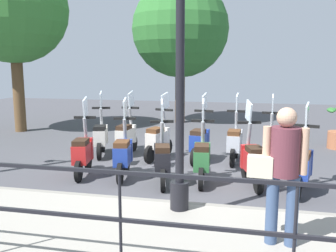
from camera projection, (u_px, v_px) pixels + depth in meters
ground_plane at (189, 171)px, 7.76m from camera, size 28.00×28.00×0.00m
promenade_walkway at (149, 235)px, 4.71m from camera, size 2.20×20.00×0.15m
fence_railing at (120, 202)px, 3.56m from camera, size 0.04×16.03×1.07m
lamp_post_near at (180, 88)px, 5.08m from camera, size 0.26×0.90×3.94m
pedestrian_with_bag at (282, 166)px, 4.17m from camera, size 0.34×0.65×1.59m
tree_large at (13, 9)px, 11.67m from camera, size 3.41×3.41×5.61m
tree_distant at (180, 29)px, 13.56m from camera, size 3.51×3.51×5.20m
scooter_near_0 at (302, 166)px, 6.39m from camera, size 1.21×0.51×1.54m
scooter_near_1 at (252, 160)px, 6.75m from camera, size 1.20×0.53×1.54m
scooter_near_2 at (202, 158)px, 6.94m from camera, size 1.23×0.44×1.54m
scooter_near_3 at (162, 159)px, 6.86m from camera, size 1.21×0.52×1.54m
scooter_near_4 at (123, 154)px, 7.24m from camera, size 1.23×0.47×1.54m
scooter_near_5 at (83, 152)px, 7.39m from camera, size 1.22×0.49×1.54m
scooter_far_0 at (271, 144)px, 8.07m from camera, size 1.23×0.44×1.54m
scooter_far_1 at (235, 141)px, 8.38m from camera, size 1.23×0.44×1.54m
scooter_far_2 at (200, 141)px, 8.42m from camera, size 1.23×0.46×1.54m
scooter_far_3 at (158, 139)px, 8.66m from camera, size 1.21×0.53×1.54m
scooter_far_4 at (126, 136)px, 9.04m from camera, size 1.23×0.44×1.54m
scooter_far_5 at (101, 136)px, 8.98m from camera, size 1.20×0.54×1.54m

